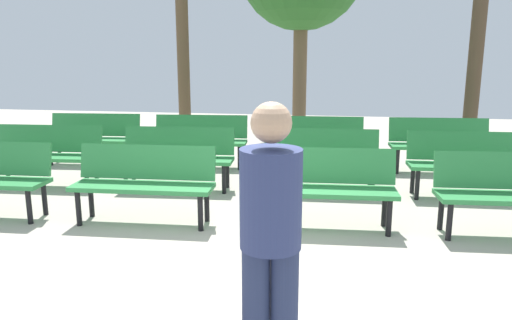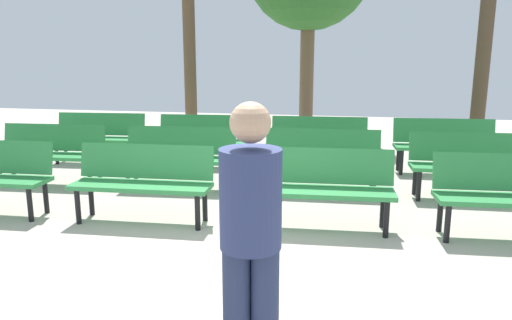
{
  "view_description": "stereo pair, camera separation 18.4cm",
  "coord_description": "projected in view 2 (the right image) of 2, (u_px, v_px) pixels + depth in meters",
  "views": [
    {
      "loc": [
        1.02,
        -3.56,
        1.88
      ],
      "look_at": [
        0.0,
        2.52,
        0.55
      ],
      "focal_mm": 34.02,
      "sensor_mm": 36.0,
      "label": 1
    },
    {
      "loc": [
        1.2,
        -3.52,
        1.88
      ],
      "look_at": [
        0.0,
        2.52,
        0.55
      ],
      "focal_mm": 34.02,
      "sensor_mm": 36.0,
      "label": 2
    }
  ],
  "objects": [
    {
      "name": "bench_r2_c1",
      "position": [
        204.0,
        137.0,
        8.36
      ],
      "size": [
        1.64,
        0.62,
        0.87
      ],
      "rotation": [
        0.0,
        0.0,
        0.09
      ],
      "color": "#2D8442",
      "rests_on": "ground_plane"
    },
    {
      "name": "bench_r1_c2",
      "position": [
        322.0,
        157.0,
        6.75
      ],
      "size": [
        1.62,
        0.56,
        0.87
      ],
      "rotation": [
        0.0,
        0.0,
        0.05
      ],
      "color": "#2D8442",
      "rests_on": "ground_plane"
    },
    {
      "name": "ground_plane",
      "position": [
        196.0,
        288.0,
        4.0
      ],
      "size": [
        24.0,
        24.0,
        0.0
      ],
      "primitive_type": "plane",
      "color": "#B2A899"
    },
    {
      "name": "tree_1",
      "position": [
        190.0,
        67.0,
        10.53
      ],
      "size": [
        0.26,
        0.26,
        3.26
      ],
      "color": "brown",
      "rests_on": "ground_plane"
    },
    {
      "name": "bench_r2_c0",
      "position": [
        99.0,
        135.0,
        8.63
      ],
      "size": [
        1.63,
        0.61,
        0.87
      ],
      "rotation": [
        0.0,
        0.0,
        0.08
      ],
      "color": "#2D8442",
      "rests_on": "ground_plane"
    },
    {
      "name": "bench_r1_c1",
      "position": [
        179.0,
        153.0,
        6.96
      ],
      "size": [
        1.63,
        0.61,
        0.87
      ],
      "rotation": [
        0.0,
        0.0,
        0.08
      ],
      "color": "#2D8442",
      "rests_on": "ground_plane"
    },
    {
      "name": "visitor_with_backpack",
      "position": [
        251.0,
        230.0,
        2.69
      ],
      "size": [
        0.39,
        0.56,
        1.65
      ],
      "rotation": [
        0.0,
        0.0,
        3.29
      ],
      "color": "navy",
      "rests_on": "ground_plane"
    },
    {
      "name": "bench_r1_c3",
      "position": [
        472.0,
        162.0,
        6.43
      ],
      "size": [
        1.62,
        0.55,
        0.87
      ],
      "rotation": [
        0.0,
        0.0,
        0.04
      ],
      "color": "#2D8442",
      "rests_on": "ground_plane"
    },
    {
      "name": "bench_r0_c1",
      "position": [
        143.0,
        178.0,
        5.56
      ],
      "size": [
        1.62,
        0.56,
        0.87
      ],
      "rotation": [
        0.0,
        0.0,
        0.05
      ],
      "color": "#2D8442",
      "rests_on": "ground_plane"
    },
    {
      "name": "bench_r2_c3",
      "position": [
        445.0,
        142.0,
        7.85
      ],
      "size": [
        1.63,
        0.59,
        0.87
      ],
      "rotation": [
        0.0,
        0.0,
        0.07
      ],
      "color": "#2D8442",
      "rests_on": "ground_plane"
    },
    {
      "name": "bench_r0_c2",
      "position": [
        320.0,
        183.0,
        5.33
      ],
      "size": [
        1.63,
        0.58,
        0.87
      ],
      "rotation": [
        0.0,
        0.0,
        0.06
      ],
      "color": "#2D8442",
      "rests_on": "ground_plane"
    },
    {
      "name": "bench_r1_c0",
      "position": [
        51.0,
        150.0,
        7.22
      ],
      "size": [
        1.63,
        0.58,
        0.87
      ],
      "rotation": [
        0.0,
        0.0,
        0.06
      ],
      "color": "#2D8442",
      "rests_on": "ground_plane"
    },
    {
      "name": "tree_2",
      "position": [
        483.0,
        62.0,
        8.56
      ],
      "size": [
        0.25,
        0.25,
        3.54
      ],
      "color": "#4C3A28",
      "rests_on": "ground_plane"
    },
    {
      "name": "bench_r2_c2",
      "position": [
        319.0,
        140.0,
        8.11
      ],
      "size": [
        1.63,
        0.58,
        0.87
      ],
      "rotation": [
        0.0,
        0.0,
        0.06
      ],
      "color": "#2D8442",
      "rests_on": "ground_plane"
    }
  ]
}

